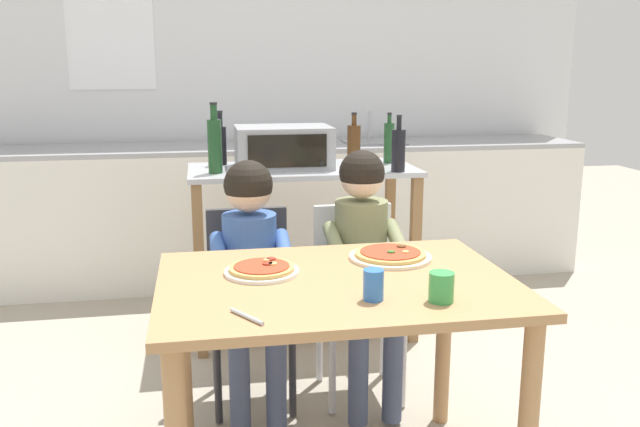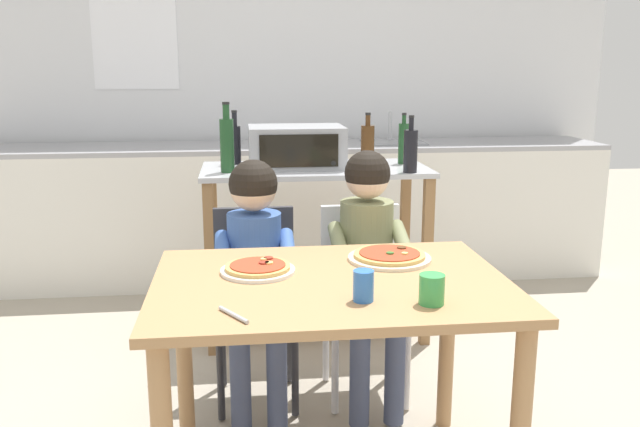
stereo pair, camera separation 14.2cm
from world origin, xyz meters
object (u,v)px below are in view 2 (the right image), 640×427
(pizza_plate_cream, at_px, (390,256))
(drinking_cup_green, at_px, (432,289))
(dining_table, at_px, (331,314))
(bottle_clear_vinegar, at_px, (403,143))
(dining_chair_right, at_px, (363,286))
(child_in_olive_shirt, at_px, (369,249))
(toaster_oven, at_px, (296,147))
(pizza_plate_white, at_px, (258,269))
(kitchen_island_cart, at_px, (315,223))
(bottle_dark_olive_oil, at_px, (411,150))
(child_in_blue_striped_shirt, at_px, (255,255))
(bottle_slim_sauce, at_px, (368,144))
(serving_spoon, at_px, (233,315))
(drinking_cup_blue, at_px, (363,286))
(bottle_brown_beer, at_px, (227,143))
(dining_chair_left, at_px, (255,290))
(bottle_tall_green_wine, at_px, (235,143))

(pizza_plate_cream, xyz_separation_m, drinking_cup_green, (0.02, -0.45, 0.03))
(dining_table, bearing_deg, bottle_clear_vinegar, 68.07)
(dining_chair_right, xyz_separation_m, child_in_olive_shirt, (-0.00, -0.12, 0.20))
(toaster_oven, bearing_deg, pizza_plate_white, -100.46)
(kitchen_island_cart, bearing_deg, pizza_plate_white, -104.73)
(bottle_dark_olive_oil, distance_m, pizza_plate_cream, 1.04)
(bottle_clear_vinegar, xyz_separation_m, child_in_blue_striped_shirt, (-0.81, -0.88, -0.34))
(child_in_olive_shirt, height_order, drinking_cup_green, child_in_olive_shirt)
(bottle_slim_sauce, distance_m, serving_spoon, 1.87)
(bottle_clear_vinegar, xyz_separation_m, bottle_dark_olive_oil, (-0.04, -0.30, -0.00))
(bottle_slim_sauce, height_order, drinking_cup_blue, bottle_slim_sauce)
(toaster_oven, bearing_deg, child_in_blue_striped_shirt, -106.26)
(bottle_brown_beer, height_order, bottle_dark_olive_oil, bottle_brown_beer)
(toaster_oven, distance_m, dining_chair_right, 0.90)
(dining_chair_left, bearing_deg, bottle_dark_olive_oil, 30.74)
(bottle_dark_olive_oil, xyz_separation_m, drinking_cup_blue, (-0.48, -1.36, -0.22))
(child_in_blue_striped_shirt, bearing_deg, bottle_brown_beer, 99.15)
(bottle_slim_sauce, relative_size, serving_spoon, 1.95)
(bottle_clear_vinegar, bearing_deg, kitchen_island_cart, -170.60)
(kitchen_island_cart, height_order, bottle_brown_beer, bottle_brown_beer)
(kitchen_island_cart, xyz_separation_m, bottle_tall_green_wine, (-0.41, 0.17, 0.41))
(pizza_plate_cream, bearing_deg, bottle_brown_beer, 118.18)
(toaster_oven, xyz_separation_m, bottle_clear_vinegar, (0.58, 0.06, 0.01))
(bottle_tall_green_wine, xyz_separation_m, serving_spoon, (-0.00, -1.83, -0.26))
(kitchen_island_cart, relative_size, bottle_brown_beer, 3.40)
(child_in_olive_shirt, height_order, drinking_cup_blue, child_in_olive_shirt)
(toaster_oven, height_order, bottle_clear_vinegar, bottle_clear_vinegar)
(kitchen_island_cart, xyz_separation_m, serving_spoon, (-0.41, -1.66, 0.15))
(bottle_tall_green_wine, bearing_deg, toaster_oven, -26.03)
(toaster_oven, relative_size, dining_table, 0.43)
(child_in_blue_striped_shirt, bearing_deg, drinking_cup_blue, -69.04)
(toaster_oven, bearing_deg, kitchen_island_cart, -9.61)
(child_in_blue_striped_shirt, relative_size, drinking_cup_blue, 11.19)
(child_in_blue_striped_shirt, bearing_deg, bottle_slim_sauce, 54.24)
(pizza_plate_white, bearing_deg, pizza_plate_cream, 10.82)
(bottle_slim_sauce, xyz_separation_m, pizza_plate_white, (-0.62, -1.33, -0.25))
(toaster_oven, bearing_deg, bottle_slim_sauce, 6.41)
(bottle_dark_olive_oil, bearing_deg, dining_table, -115.36)
(child_in_olive_shirt, relative_size, serving_spoon, 7.57)
(bottle_slim_sauce, xyz_separation_m, child_in_olive_shirt, (-0.15, -0.86, -0.33))
(bottle_brown_beer, height_order, drinking_cup_green, bottle_brown_beer)
(bottle_tall_green_wine, height_order, serving_spoon, bottle_tall_green_wine)
(child_in_olive_shirt, distance_m, drinking_cup_green, 0.83)
(bottle_dark_olive_oil, xyz_separation_m, drinking_cup_green, (-0.29, -1.41, -0.22))
(bottle_slim_sauce, distance_m, pizza_plate_white, 1.48)
(kitchen_island_cart, distance_m, pizza_plate_white, 1.32)
(bottle_slim_sauce, height_order, child_in_olive_shirt, bottle_slim_sauce)
(child_in_blue_striped_shirt, bearing_deg, dining_chair_left, 90.00)
(child_in_blue_striped_shirt, bearing_deg, pizza_plate_white, -89.95)
(child_in_olive_shirt, height_order, serving_spoon, child_in_olive_shirt)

